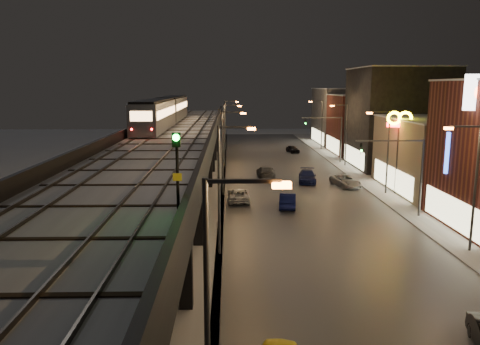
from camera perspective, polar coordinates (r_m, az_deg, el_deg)
name	(u,v)px	position (r m, az deg, el deg)	size (l,w,h in m)	color
road_surface	(293,187)	(54.89, 6.53, -1.72)	(17.00, 120.00, 0.06)	#46474D
sidewalk_right	(378,186)	(57.11, 16.52, -1.57)	(4.00, 120.00, 0.14)	#9FA1A8
under_viaduct_pavement	(177,187)	(54.70, -7.63, -1.79)	(11.00, 120.00, 0.06)	#9FA1A8
elevated_viaduct	(173,143)	(50.68, -8.16, 3.63)	(9.00, 100.00, 6.30)	black
viaduct_trackbed	(173,135)	(50.72, -8.18, 4.51)	(8.40, 100.00, 0.32)	#B2B7C1
viaduct_parapet_streetside	(214,131)	(50.38, -3.24, 5.09)	(0.30, 100.00, 1.10)	black
viaduct_parapet_far	(132,131)	(51.40, -13.02, 4.95)	(0.30, 100.00, 1.10)	black
building_c	(448,156)	(56.08, 24.00, 1.90)	(12.20, 15.20, 8.16)	#766956
building_d	(398,118)	(70.49, 18.66, 6.29)	(12.20, 13.20, 14.16)	black
building_e	(368,124)	(83.90, 15.33, 5.68)	(12.20, 12.20, 10.16)	#55251C
building_f	(348,116)	(97.33, 13.00, 6.69)	(12.20, 16.20, 11.16)	#4A4A4D
streetlight_left_0	(216,300)	(14.59, -2.96, -15.32)	(2.57, 0.28, 9.00)	#38383A
streetlight_left_1	(223,181)	(31.77, -2.09, -1.04)	(2.57, 0.28, 9.00)	#38383A
streetlight_right_1	(472,180)	(35.91, 26.45, -0.80)	(2.56, 0.28, 9.00)	#38383A
streetlight_left_2	(225,147)	(49.54, -1.84, 3.13)	(2.57, 0.28, 9.00)	#38383A
streetlight_right_2	(386,146)	(52.29, 17.34, 3.05)	(2.56, 0.28, 9.00)	#38383A
streetlight_left_3	(226,131)	(67.43, -1.72, 5.09)	(2.57, 0.28, 9.00)	#38383A
streetlight_right_3	(345,131)	(69.47, 12.63, 5.00)	(2.56, 0.28, 9.00)	#38383A
streetlight_left_4	(227,122)	(85.36, -1.66, 6.23)	(2.57, 0.28, 9.00)	#38383A
streetlight_right_4	(320,121)	(86.99, 9.78, 6.16)	(2.56, 0.28, 9.00)	#38383A
traffic_light_rig_a	(409,168)	(43.72, 19.90, 0.54)	(6.10, 0.34, 7.00)	#38383A
traffic_light_rig_b	(334,134)	(72.24, 11.35, 4.67)	(6.10, 0.34, 7.00)	#38383A
subway_train	(165,111)	(63.71, -9.10, 7.44)	(2.89, 34.97, 3.45)	gray
rail_signal	(177,155)	(18.86, -7.71, 2.08)	(0.36, 0.44, 3.15)	black
car_near_white	(288,201)	(45.34, 5.84, -3.42)	(1.52, 4.37, 1.44)	#0D1347
car_mid_silver	(239,196)	(47.41, -0.15, -2.84)	(2.16, 4.67, 1.30)	silver
car_mid_dark	(266,172)	(59.72, 3.15, 0.01)	(2.05, 5.04, 1.46)	#48494D
car_onc_dark	(346,182)	(55.64, 12.75, -1.08)	(2.20, 4.77, 1.33)	#97989C
car_onc_white	(307,177)	(57.32, 8.22, -0.52)	(2.06, 5.06, 1.47)	#111746
car_onc_red	(293,149)	(82.73, 6.44, 2.82)	(1.48, 3.67, 1.25)	black
sign_mcdonalds	(399,129)	(52.39, 18.82, 5.10)	(2.66, 0.76, 8.99)	#38383A
sign_carwash	(455,161)	(42.16, 24.70, 1.28)	(1.52, 0.35, 7.89)	#38383A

